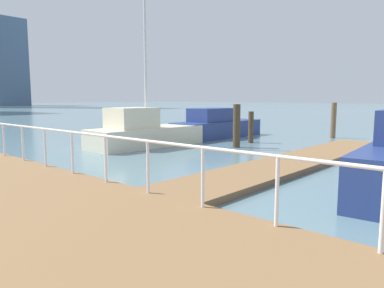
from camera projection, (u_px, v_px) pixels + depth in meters
ground_plane at (47, 148)px, 16.68m from camera, size 300.00×300.00×0.00m
floating_dock at (295, 162)px, 12.62m from camera, size 14.57×2.00×0.18m
boardwalk_railing at (173, 156)px, 6.73m from camera, size 0.06×27.23×1.08m
dock_piling_1 at (333, 120)px, 20.86m from camera, size 0.29×0.29×2.03m
dock_piling_2 at (251, 127)px, 18.67m from camera, size 0.27×0.27×1.61m
dock_piling_3 at (237, 126)px, 16.87m from camera, size 0.34×0.34×2.01m
moored_boat_1 at (216, 126)px, 21.21m from camera, size 6.27×1.96×1.72m
moored_boat_5 at (143, 132)px, 17.23m from camera, size 5.79×2.26×8.26m
skyline_tower_5 at (4, 63)px, 108.91m from camera, size 9.75×12.03×25.43m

